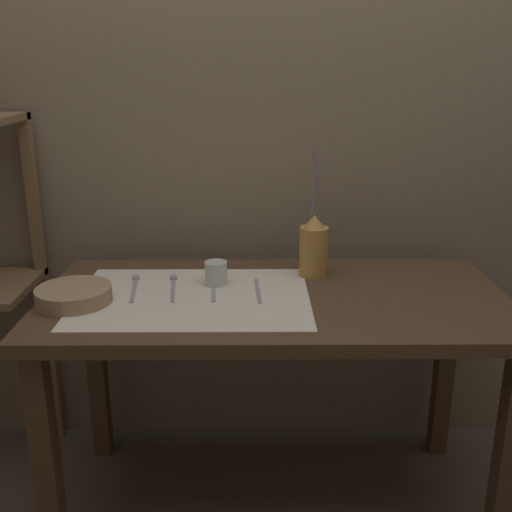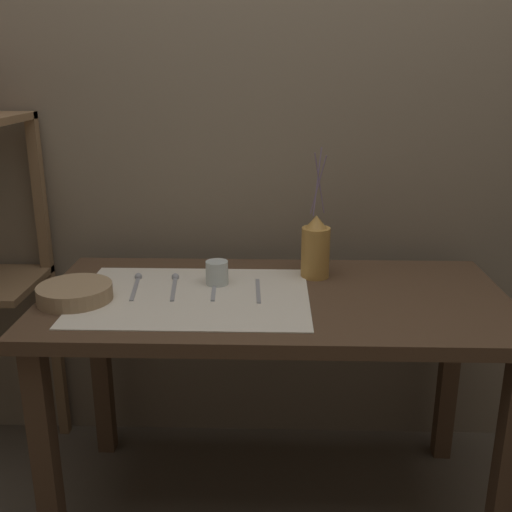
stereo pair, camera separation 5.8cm
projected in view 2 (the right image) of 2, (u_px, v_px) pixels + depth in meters
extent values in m
plane|color=brown|center=(273.00, 501.00, 2.00)|extent=(12.00, 12.00, 0.00)
cube|color=#7A6B56|center=(276.00, 124.00, 2.06)|extent=(7.00, 0.06, 2.40)
cube|color=#4C3523|center=(275.00, 301.00, 1.78)|extent=(1.38, 0.68, 0.04)
cube|color=#4C3523|center=(46.00, 461.00, 1.65)|extent=(0.06, 0.06, 0.70)
cube|color=#4C3523|center=(506.00, 470.00, 1.61)|extent=(0.06, 0.06, 0.70)
cube|color=#4C3523|center=(101.00, 365.00, 2.18)|extent=(0.06, 0.06, 0.70)
cube|color=#4C3523|center=(449.00, 370.00, 2.14)|extent=(0.06, 0.06, 0.70)
cube|color=brown|center=(50.00, 285.00, 2.20)|extent=(0.04, 0.04, 1.25)
cube|color=beige|center=(193.00, 296.00, 1.76)|extent=(0.68, 0.49, 0.00)
cylinder|color=#B7843D|center=(315.00, 252.00, 1.90)|extent=(0.09, 0.09, 0.16)
cone|color=#B7843D|center=(316.00, 222.00, 1.87)|extent=(0.07, 0.07, 0.04)
cylinder|color=slate|center=(317.00, 182.00, 1.83)|extent=(0.03, 0.03, 0.21)
cylinder|color=slate|center=(319.00, 184.00, 1.84)|extent=(0.04, 0.04, 0.19)
cylinder|color=slate|center=(318.00, 185.00, 1.83)|extent=(0.04, 0.04, 0.19)
cylinder|color=#9E7F5B|center=(75.00, 293.00, 1.72)|extent=(0.21, 0.21, 0.05)
cylinder|color=silver|center=(217.00, 273.00, 1.85)|extent=(0.07, 0.07, 0.07)
cube|color=#939399|center=(135.00, 288.00, 1.81)|extent=(0.03, 0.20, 0.00)
sphere|color=#939399|center=(138.00, 277.00, 1.90)|extent=(0.02, 0.02, 0.02)
cube|color=#939399|center=(174.00, 289.00, 1.81)|extent=(0.03, 0.20, 0.00)
sphere|color=#939399|center=(175.00, 277.00, 1.90)|extent=(0.02, 0.02, 0.02)
cube|color=#939399|center=(214.00, 289.00, 1.81)|extent=(0.02, 0.20, 0.00)
cube|color=#939399|center=(258.00, 291.00, 1.79)|extent=(0.02, 0.20, 0.00)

